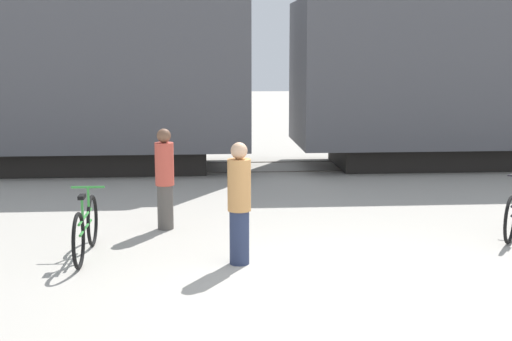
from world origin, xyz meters
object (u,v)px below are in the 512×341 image
person_in_red (165,178)px  person_in_tan (239,203)px  freight_train (272,48)px  bicycle_green (86,229)px

person_in_red → person_in_tan: 2.22m
freight_train → person_in_tan: (-1.20, -7.79, -2.00)m
freight_train → person_in_red: bearing=-111.2°
bicycle_green → person_in_tan: (2.08, -0.49, 0.43)m
person_in_red → bicycle_green: bearing=-30.8°
freight_train → person_in_red: (-2.27, -5.85, -2.01)m
bicycle_green → person_in_tan: 2.18m
freight_train → person_in_red: freight_train is taller
freight_train → bicycle_green: freight_train is taller
freight_train → person_in_tan: freight_train is taller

